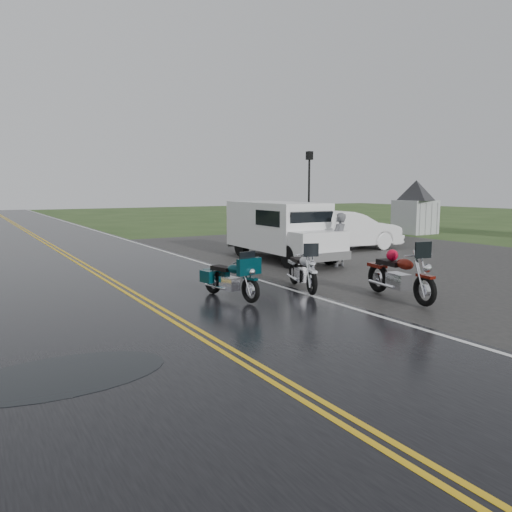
{
  "coord_description": "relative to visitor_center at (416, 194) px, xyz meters",
  "views": [
    {
      "loc": [
        -3.72,
        -8.86,
        2.73
      ],
      "look_at": [
        2.8,
        2.0,
        1.0
      ],
      "focal_mm": 35.0,
      "sensor_mm": 36.0,
      "label": 1
    }
  ],
  "objects": [
    {
      "name": "motorcycle_silver",
      "position": [
        -16.2,
        -11.05,
        -1.76
      ],
      "size": [
        1.45,
        2.3,
        1.28
      ],
      "primitive_type": null,
      "rotation": [
        0.0,
        0.0,
        -0.33
      ],
      "color": "#A7A9AF",
      "rests_on": "ground"
    },
    {
      "name": "motorcycle_teal",
      "position": [
        -17.96,
        -11.01,
        -1.79
      ],
      "size": [
        1.09,
        2.16,
        1.22
      ],
      "primitive_type": null,
      "rotation": [
        0.0,
        0.0,
        0.17
      ],
      "color": "#042C34",
      "rests_on": "ground"
    },
    {
      "name": "van_white",
      "position": [
        -14.11,
        -7.08,
        -1.28
      ],
      "size": [
        2.28,
        5.77,
        2.25
      ],
      "primitive_type": null,
      "rotation": [
        0.0,
        0.0,
        -0.02
      ],
      "color": "white",
      "rests_on": "ground"
    },
    {
      "name": "parking_pad",
      "position": [
        -9.0,
        -7.0,
        -2.38
      ],
      "size": [
        14.0,
        24.0,
        0.03
      ],
      "primitive_type": "cube",
      "color": "black",
      "rests_on": "ground"
    },
    {
      "name": "person_at_van",
      "position": [
        -12.48,
        -7.7,
        -1.47
      ],
      "size": [
        0.79,
        0.65,
        1.86
      ],
      "primitive_type": "imported",
      "rotation": [
        0.0,
        0.0,
        3.5
      ],
      "color": "#535458",
      "rests_on": "ground"
    },
    {
      "name": "visitor_center",
      "position": [
        0.0,
        0.0,
        0.0
      ],
      "size": [
        16.0,
        10.0,
        4.8
      ],
      "primitive_type": null,
      "color": "#A8AAAD",
      "rests_on": "ground"
    },
    {
      "name": "road",
      "position": [
        -20.0,
        -2.0,
        -2.38
      ],
      "size": [
        8.0,
        100.0,
        0.04
      ],
      "primitive_type": "cube",
      "color": "black",
      "rests_on": "ground"
    },
    {
      "name": "lamp_post_far_right",
      "position": [
        -7.1,
        1.2,
        -0.02
      ],
      "size": [
        0.41,
        0.41,
        4.76
      ],
      "primitive_type": null,
      "color": "black",
      "rests_on": "ground"
    },
    {
      "name": "ground",
      "position": [
        -20.0,
        -12.0,
        -2.4
      ],
      "size": [
        120.0,
        120.0,
        0.0
      ],
      "primitive_type": "plane",
      "color": "#2D471E",
      "rests_on": "ground"
    },
    {
      "name": "sedan_white",
      "position": [
        -9.07,
        -4.11,
        -1.55
      ],
      "size": [
        5.32,
        2.36,
        1.7
      ],
      "primitive_type": "imported",
      "rotation": [
        0.0,
        0.0,
        1.46
      ],
      "color": "white",
      "rests_on": "ground"
    },
    {
      "name": "motorcycle_red",
      "position": [
        -14.75,
        -13.34,
        -1.68
      ],
      "size": [
        1.27,
        2.56,
        1.45
      ],
      "primitive_type": null,
      "rotation": [
        0.0,
        0.0,
        -0.16
      ],
      "color": "#571109",
      "rests_on": "ground"
    }
  ]
}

